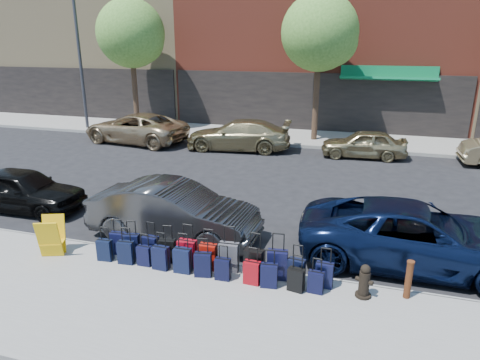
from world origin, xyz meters
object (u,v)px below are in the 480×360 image
(tree_center, at_px, (322,35))
(car_near_2, at_px, (415,235))
(streetlight, at_px, (82,49))
(car_far_1, at_px, (238,135))
(tree_left, at_px, (133,35))
(suitcase_front_5, at_px, (208,256))
(car_near_1, at_px, (174,212))
(car_far_0, at_px, (136,128))
(bollard, at_px, (409,279))
(display_rack, at_px, (52,237))
(car_far_2, at_px, (364,144))
(fire_hydrant, at_px, (364,282))
(car_near_0, at_px, (22,190))

(tree_center, xyz_separation_m, car_near_2, (3.83, -12.45, -4.67))
(streetlight, height_order, car_far_1, streetlight)
(tree_left, distance_m, car_near_2, 19.55)
(suitcase_front_5, bearing_deg, car_near_2, 20.56)
(car_near_1, distance_m, car_far_1, 10.06)
(car_near_2, relative_size, car_far_0, 0.97)
(bollard, distance_m, display_rack, 8.15)
(streetlight, distance_m, car_near_2, 21.25)
(tree_left, height_order, streetlight, streetlight)
(car_far_1, xyz_separation_m, car_far_2, (5.93, 0.23, -0.09))
(tree_left, bearing_deg, car_far_0, -63.93)
(streetlight, bearing_deg, car_near_1, -47.20)
(streetlight, relative_size, suitcase_front_5, 8.39)
(fire_hydrant, height_order, car_near_0, car_near_0)
(suitcase_front_5, relative_size, car_near_1, 0.21)
(car_near_2, relative_size, car_far_1, 1.05)
(tree_left, height_order, car_far_1, tree_left)
(tree_center, height_order, car_far_2, tree_center)
(car_near_1, bearing_deg, tree_left, 34.80)
(tree_center, xyz_separation_m, car_near_1, (-2.25, -12.78, -4.65))
(car_far_2, bearing_deg, suitcase_front_5, -18.77)
(fire_hydrant, distance_m, car_far_0, 16.62)
(streetlight, height_order, display_rack, streetlight)
(car_near_0, bearing_deg, car_near_2, -92.21)
(tree_center, xyz_separation_m, streetlight, (-13.44, -0.70, -0.75))
(car_near_2, xyz_separation_m, car_far_1, (-7.32, 9.66, -0.01))
(car_near_2, distance_m, car_far_2, 9.99)
(suitcase_front_5, xyz_separation_m, car_near_0, (-6.99, 2.01, 0.23))
(bollard, bearing_deg, car_near_0, 170.18)
(car_far_1, bearing_deg, bollard, 25.70)
(suitcase_front_5, xyz_separation_m, car_near_1, (-1.55, 1.53, 0.31))
(car_far_0, xyz_separation_m, car_far_1, (5.62, 0.04, -0.03))
(car_near_0, bearing_deg, tree_left, 11.44)
(bollard, bearing_deg, fire_hydrant, -165.94)
(car_far_2, bearing_deg, streetlight, -100.52)
(tree_left, distance_m, tree_center, 10.50)
(fire_hydrant, relative_size, car_far_2, 0.19)
(streetlight, bearing_deg, tree_center, 2.98)
(streetlight, relative_size, car_far_2, 2.12)
(car_near_0, relative_size, car_far_1, 0.78)
(car_near_0, distance_m, car_near_2, 11.51)
(tree_left, xyz_separation_m, suitcase_front_5, (9.80, -14.31, -4.96))
(streetlight, distance_m, car_far_0, 6.20)
(bollard, distance_m, car_near_0, 11.44)
(suitcase_front_5, xyz_separation_m, fire_hydrant, (3.44, -0.16, 0.03))
(suitcase_front_5, bearing_deg, tree_left, 122.65)
(bollard, bearing_deg, display_rack, -176.23)
(tree_center, xyz_separation_m, car_near_0, (-7.68, -12.30, -4.74))
(tree_center, distance_m, car_near_0, 15.26)
(fire_hydrant, relative_size, car_near_0, 0.18)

